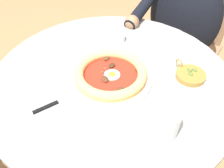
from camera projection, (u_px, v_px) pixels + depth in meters
name	position (u px, v px, depth m)	size (l,w,h in m)	color
dining_table	(112.00, 102.00, 1.01)	(0.91, 0.91, 0.74)	#999993
pizza_on_plate	(111.00, 74.00, 0.89)	(0.31, 0.31, 0.04)	white
water_glass	(166.00, 125.00, 0.70)	(0.07, 0.07, 0.09)	silver
steak_knife	(36.00, 110.00, 0.79)	(0.02, 0.21, 0.01)	silver
ramekin_capers	(118.00, 37.00, 1.07)	(0.06, 0.06, 0.03)	white
olive_pan	(190.00, 75.00, 0.90)	(0.13, 0.11, 0.04)	olive
fork_utensil	(114.00, 140.00, 0.71)	(0.03, 0.18, 0.00)	#BCBCC1
diner_person	(177.00, 46.00, 1.45)	(0.44, 0.56, 1.14)	#282833
cafe_chair_diner	(188.00, 33.00, 1.52)	(0.52, 0.52, 0.89)	#957050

